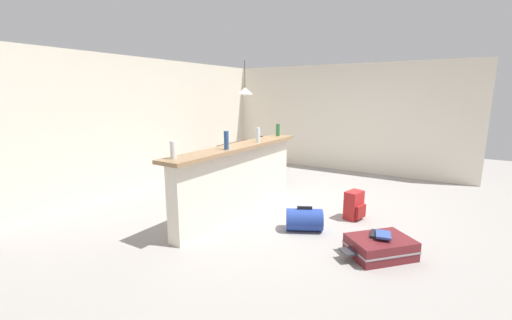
{
  "coord_description": "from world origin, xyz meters",
  "views": [
    {
      "loc": [
        -4.73,
        -2.25,
        1.82
      ],
      "look_at": [
        0.03,
        0.72,
        0.69
      ],
      "focal_mm": 23.1,
      "sensor_mm": 36.0,
      "label": 1
    }
  ],
  "objects_px": {
    "dining_table": "(247,148)",
    "pendant_lamp": "(245,91)",
    "suitcase_flat_maroon": "(380,247)",
    "backpack_red": "(354,206)",
    "bottle_blue": "(226,140)",
    "bottle_white": "(173,150)",
    "dining_chair_near_partition": "(264,157)",
    "book_stack": "(380,235)",
    "duffel_bag_blue": "(304,220)",
    "bottle_clear": "(258,135)",
    "bottle_green": "(278,130)"
  },
  "relations": [
    {
      "from": "dining_table",
      "to": "pendant_lamp",
      "type": "bearing_deg",
      "value": -169.14
    },
    {
      "from": "suitcase_flat_maroon",
      "to": "backpack_red",
      "type": "distance_m",
      "value": 1.16
    },
    {
      "from": "bottle_blue",
      "to": "backpack_red",
      "type": "height_order",
      "value": "bottle_blue"
    },
    {
      "from": "bottle_white",
      "to": "dining_chair_near_partition",
      "type": "bearing_deg",
      "value": 11.06
    },
    {
      "from": "dining_chair_near_partition",
      "to": "book_stack",
      "type": "relative_size",
      "value": 3.26
    },
    {
      "from": "dining_chair_near_partition",
      "to": "book_stack",
      "type": "bearing_deg",
      "value": -127.38
    },
    {
      "from": "pendant_lamp",
      "to": "duffel_bag_blue",
      "type": "xyz_separation_m",
      "value": [
        -2.0,
        -2.29,
        -1.73
      ]
    },
    {
      "from": "bottle_white",
      "to": "dining_chair_near_partition",
      "type": "distance_m",
      "value": 3.27
    },
    {
      "from": "bottle_white",
      "to": "backpack_red",
      "type": "distance_m",
      "value": 2.73
    },
    {
      "from": "bottle_white",
      "to": "bottle_blue",
      "type": "xyz_separation_m",
      "value": [
        0.87,
        -0.13,
        0.02
      ]
    },
    {
      "from": "bottle_blue",
      "to": "suitcase_flat_maroon",
      "type": "height_order",
      "value": "bottle_blue"
    },
    {
      "from": "suitcase_flat_maroon",
      "to": "book_stack",
      "type": "bearing_deg",
      "value": 23.09
    },
    {
      "from": "bottle_white",
      "to": "duffel_bag_blue",
      "type": "height_order",
      "value": "bottle_white"
    },
    {
      "from": "bottle_clear",
      "to": "suitcase_flat_maroon",
      "type": "xyz_separation_m",
      "value": [
        -0.73,
        -2.09,
        -1.07
      ]
    },
    {
      "from": "bottle_white",
      "to": "backpack_red",
      "type": "xyz_separation_m",
      "value": [
        1.95,
        -1.65,
        -0.97
      ]
    },
    {
      "from": "bottle_blue",
      "to": "bottle_green",
      "type": "distance_m",
      "value": 1.69
    },
    {
      "from": "book_stack",
      "to": "bottle_white",
      "type": "bearing_deg",
      "value": 113.91
    },
    {
      "from": "dining_chair_near_partition",
      "to": "backpack_red",
      "type": "bearing_deg",
      "value": -117.78
    },
    {
      "from": "dining_table",
      "to": "dining_chair_near_partition",
      "type": "distance_m",
      "value": 0.52
    },
    {
      "from": "suitcase_flat_maroon",
      "to": "duffel_bag_blue",
      "type": "bearing_deg",
      "value": 78.13
    },
    {
      "from": "dining_table",
      "to": "backpack_red",
      "type": "relative_size",
      "value": 2.62
    },
    {
      "from": "book_stack",
      "to": "bottle_green",
      "type": "bearing_deg",
      "value": 54.14
    },
    {
      "from": "dining_chair_near_partition",
      "to": "duffel_bag_blue",
      "type": "xyz_separation_m",
      "value": [
        -1.97,
        -1.81,
        -0.36
      ]
    },
    {
      "from": "dining_table",
      "to": "book_stack",
      "type": "relative_size",
      "value": 3.86
    },
    {
      "from": "dining_chair_near_partition",
      "to": "backpack_red",
      "type": "height_order",
      "value": "dining_chair_near_partition"
    },
    {
      "from": "dining_table",
      "to": "bottle_white",
      "type": "bearing_deg",
      "value": -161.07
    },
    {
      "from": "duffel_bag_blue",
      "to": "suitcase_flat_maroon",
      "type": "bearing_deg",
      "value": -101.87
    },
    {
      "from": "dining_table",
      "to": "backpack_red",
      "type": "bearing_deg",
      "value": -115.06
    },
    {
      "from": "bottle_white",
      "to": "suitcase_flat_maroon",
      "type": "xyz_separation_m",
      "value": [
        0.95,
        -2.23,
        -1.06
      ]
    },
    {
      "from": "pendant_lamp",
      "to": "suitcase_flat_maroon",
      "type": "xyz_separation_m",
      "value": [
        -2.21,
        -3.32,
        -1.77
      ]
    },
    {
      "from": "bottle_blue",
      "to": "backpack_red",
      "type": "distance_m",
      "value": 2.11
    },
    {
      "from": "bottle_clear",
      "to": "dining_chair_near_partition",
      "type": "distance_m",
      "value": 1.77
    },
    {
      "from": "duffel_bag_blue",
      "to": "bottle_green",
      "type": "bearing_deg",
      "value": 39.98
    },
    {
      "from": "pendant_lamp",
      "to": "book_stack",
      "type": "height_order",
      "value": "pendant_lamp"
    },
    {
      "from": "suitcase_flat_maroon",
      "to": "dining_chair_near_partition",
      "type": "bearing_deg",
      "value": 52.37
    },
    {
      "from": "bottle_green",
      "to": "duffel_bag_blue",
      "type": "xyz_separation_m",
      "value": [
        -1.39,
        -1.17,
        -1.02
      ]
    },
    {
      "from": "book_stack",
      "to": "bottle_blue",
      "type": "bearing_deg",
      "value": 93.02
    },
    {
      "from": "dining_chair_near_partition",
      "to": "duffel_bag_blue",
      "type": "height_order",
      "value": "dining_chair_near_partition"
    },
    {
      "from": "bottle_clear",
      "to": "suitcase_flat_maroon",
      "type": "height_order",
      "value": "bottle_clear"
    },
    {
      "from": "bottle_clear",
      "to": "dining_chair_near_partition",
      "type": "bearing_deg",
      "value": 27.32
    },
    {
      "from": "duffel_bag_blue",
      "to": "book_stack",
      "type": "distance_m",
      "value": 1.04
    },
    {
      "from": "backpack_red",
      "to": "bottle_white",
      "type": "bearing_deg",
      "value": 139.77
    },
    {
      "from": "backpack_red",
      "to": "bottle_blue",
      "type": "bearing_deg",
      "value": 125.32
    },
    {
      "from": "bottle_blue",
      "to": "bottle_green",
      "type": "bearing_deg",
      "value": 3.28
    },
    {
      "from": "bottle_green",
      "to": "book_stack",
      "type": "xyz_separation_m",
      "value": [
        -1.58,
        -2.18,
        -0.92
      ]
    },
    {
      "from": "bottle_green",
      "to": "suitcase_flat_maroon",
      "type": "xyz_separation_m",
      "value": [
        -1.61,
        -2.19,
        -1.06
      ]
    },
    {
      "from": "bottle_white",
      "to": "duffel_bag_blue",
      "type": "relative_size",
      "value": 0.38
    },
    {
      "from": "backpack_red",
      "to": "suitcase_flat_maroon",
      "type": "bearing_deg",
      "value": -149.94
    },
    {
      "from": "dining_table",
      "to": "duffel_bag_blue",
      "type": "relative_size",
      "value": 1.95
    },
    {
      "from": "dining_chair_near_partition",
      "to": "pendant_lamp",
      "type": "xyz_separation_m",
      "value": [
        0.02,
        0.48,
        1.36
      ]
    }
  ]
}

